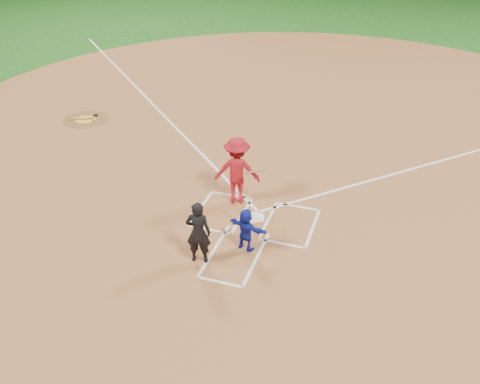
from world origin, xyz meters
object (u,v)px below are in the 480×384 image
(home_plate, at_px, (255,217))
(catcher, at_px, (246,230))
(batter_at_plate, at_px, (237,171))
(umpire, at_px, (198,232))
(on_deck_circle, at_px, (86,119))

(home_plate, distance_m, catcher, 1.50)
(home_plate, height_order, catcher, catcher)
(catcher, bearing_deg, home_plate, -66.75)
(batter_at_plate, bearing_deg, home_plate, -42.66)
(umpire, distance_m, batter_at_plate, 2.88)
(on_deck_circle, bearing_deg, home_plate, -28.73)
(home_plate, distance_m, batter_at_plate, 1.40)
(home_plate, height_order, umpire, umpire)
(catcher, height_order, batter_at_plate, batter_at_plate)
(on_deck_circle, relative_size, umpire, 1.04)
(catcher, height_order, umpire, umpire)
(catcher, xyz_separation_m, batter_at_plate, (-0.92, 2.07, 0.42))
(batter_at_plate, bearing_deg, catcher, -66.05)
(on_deck_circle, distance_m, catcher, 10.10)
(home_plate, distance_m, on_deck_circle, 9.20)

